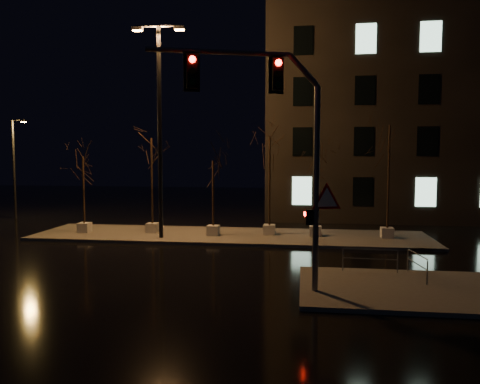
# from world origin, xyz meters

# --- Properties ---
(ground) EXTENTS (90.00, 90.00, 0.00)m
(ground) POSITION_xyz_m (0.00, 0.00, 0.00)
(ground) COLOR black
(ground) RESTS_ON ground
(median) EXTENTS (22.00, 5.00, 0.15)m
(median) POSITION_xyz_m (0.00, 6.00, 0.07)
(median) COLOR #4C4944
(median) RESTS_ON ground
(sidewalk_corner) EXTENTS (7.00, 5.00, 0.15)m
(sidewalk_corner) POSITION_xyz_m (7.50, -3.50, 0.07)
(sidewalk_corner) COLOR #4C4944
(sidewalk_corner) RESTS_ON ground
(building) EXTENTS (25.00, 12.00, 15.00)m
(building) POSITION_xyz_m (14.00, 18.00, 7.50)
(building) COLOR black
(building) RESTS_ON ground
(tree_0) EXTENTS (1.80, 1.80, 4.50)m
(tree_0) POSITION_xyz_m (-8.46, 5.69, 3.57)
(tree_0) COLOR #A9A69D
(tree_0) RESTS_ON median
(tree_1) EXTENTS (1.80, 1.80, 5.57)m
(tree_1) POSITION_xyz_m (-4.51, 6.11, 4.38)
(tree_1) COLOR #A9A69D
(tree_1) RESTS_ON median
(tree_2) EXTENTS (1.80, 1.80, 4.26)m
(tree_2) POSITION_xyz_m (-0.86, 5.68, 3.39)
(tree_2) COLOR #A9A69D
(tree_2) RESTS_ON median
(tree_3) EXTENTS (1.80, 1.80, 5.63)m
(tree_3) POSITION_xyz_m (2.21, 6.41, 4.42)
(tree_3) COLOR #A9A69D
(tree_3) RESTS_ON median
(tree_4) EXTENTS (1.80, 1.80, 4.97)m
(tree_4) POSITION_xyz_m (4.78, 6.23, 3.92)
(tree_4) COLOR #A9A69D
(tree_4) RESTS_ON median
(tree_5) EXTENTS (1.80, 1.80, 6.22)m
(tree_5) POSITION_xyz_m (8.61, 6.18, 4.87)
(tree_5) COLOR #A9A69D
(tree_5) RESTS_ON median
(traffic_signal_mast) EXTENTS (6.03, 2.05, 7.71)m
(traffic_signal_mast) POSITION_xyz_m (3.32, -4.68, 5.21)
(traffic_signal_mast) COLOR slate
(traffic_signal_mast) RESTS_ON sidewalk_corner
(streetlight_main) EXTENTS (2.81, 0.49, 11.26)m
(streetlight_main) POSITION_xyz_m (-3.53, 4.61, 6.64)
(streetlight_main) COLOR black
(streetlight_main) RESTS_ON median
(streetlight_far) EXTENTS (1.39, 0.52, 7.14)m
(streetlight_far) POSITION_xyz_m (-16.57, 11.59, 3.93)
(streetlight_far) COLOR black
(streetlight_far) RESTS_ON ground
(guard_rail_a) EXTENTS (2.08, 0.14, 0.90)m
(guard_rail_a) POSITION_xyz_m (6.65, -1.50, 0.73)
(guard_rail_a) COLOR slate
(guard_rail_a) RESTS_ON sidewalk_corner
(guard_rail_b) EXTENTS (0.31, 1.86, 0.89)m
(guard_rail_b) POSITION_xyz_m (8.24, -2.13, 0.72)
(guard_rail_b) COLOR slate
(guard_rail_b) RESTS_ON sidewalk_corner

